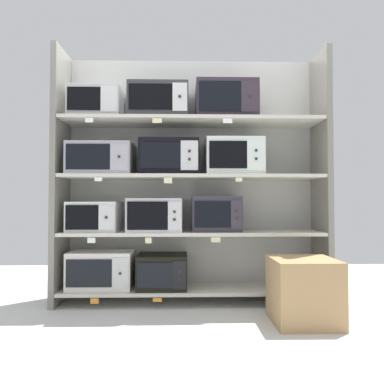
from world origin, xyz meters
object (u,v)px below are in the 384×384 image
at_px(microwave_0, 101,270).
at_px(microwave_5, 102,160).
at_px(microwave_7, 233,157).
at_px(microwave_9, 159,103).
at_px(microwave_4, 216,214).
at_px(microwave_6, 169,158).
at_px(shipping_carton, 304,291).
at_px(microwave_1, 162,271).
at_px(microwave_3, 156,215).
at_px(microwave_10, 226,102).
at_px(microwave_2, 95,217).
at_px(microwave_8, 97,104).

height_order(microwave_0, microwave_5, microwave_5).
xyz_separation_m(microwave_7, microwave_9, (-0.67, -0.00, 0.49)).
relative_size(microwave_4, microwave_6, 0.82).
bearing_deg(microwave_5, shipping_carton, -19.76).
relative_size(microwave_1, microwave_3, 0.91).
distance_m(microwave_3, shipping_carton, 1.38).
bearing_deg(microwave_1, shipping_carton, -28.41).
bearing_deg(shipping_carton, microwave_6, 150.21).
height_order(microwave_3, microwave_5, microwave_5).
distance_m(microwave_0, microwave_4, 1.13).
bearing_deg(microwave_10, microwave_0, 179.99).
xyz_separation_m(microwave_3, microwave_9, (0.03, 0.00, 1.00)).
bearing_deg(microwave_2, microwave_7, 0.01).
distance_m(microwave_2, microwave_6, 0.84).
bearing_deg(microwave_4, shipping_carton, -44.30).
bearing_deg(microwave_0, microwave_7, -0.00).
bearing_deg(microwave_1, microwave_8, 179.99).
bearing_deg(microwave_0, microwave_1, -0.01).
xyz_separation_m(microwave_1, microwave_8, (-0.59, 0.00, 1.49)).
height_order(microwave_8, microwave_10, microwave_10).
xyz_separation_m(microwave_5, shipping_carton, (1.61, -0.58, -1.03)).
bearing_deg(microwave_5, microwave_1, 0.02).
xyz_separation_m(microwave_7, microwave_10, (-0.07, -0.00, 0.50)).
height_order(microwave_5, microwave_10, microwave_10).
distance_m(microwave_0, microwave_5, 0.97).
xyz_separation_m(microwave_4, microwave_9, (-0.51, -0.00, 0.99)).
xyz_separation_m(microwave_6, microwave_9, (-0.09, -0.00, 0.49)).
distance_m(microwave_9, microwave_10, 0.60).
bearing_deg(microwave_7, shipping_carton, -53.04).
distance_m(microwave_0, microwave_2, 0.47).
distance_m(microwave_1, microwave_2, 0.77).
height_order(microwave_3, microwave_6, microwave_6).
bearing_deg(microwave_3, microwave_1, 0.35).
height_order(microwave_2, microwave_10, microwave_10).
relative_size(microwave_5, shipping_carton, 1.17).
distance_m(microwave_1, microwave_8, 1.60).
height_order(microwave_4, shipping_carton, microwave_4).
xyz_separation_m(microwave_2, microwave_9, (0.57, 0.00, 1.02)).
distance_m(microwave_0, microwave_7, 1.54).
height_order(microwave_6, microwave_9, microwave_9).
height_order(microwave_3, microwave_10, microwave_10).
relative_size(microwave_8, microwave_9, 0.86).
bearing_deg(microwave_8, microwave_5, -0.30).
bearing_deg(microwave_9, microwave_2, -179.98).
relative_size(microwave_6, microwave_7, 1.04).
bearing_deg(microwave_2, microwave_6, 0.02).
relative_size(microwave_5, microwave_10, 1.01).
xyz_separation_m(microwave_4, microwave_7, (0.16, 0.00, 0.50)).
relative_size(microwave_6, microwave_8, 1.16).
xyz_separation_m(microwave_1, shipping_carton, (1.07, -0.58, -0.04)).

